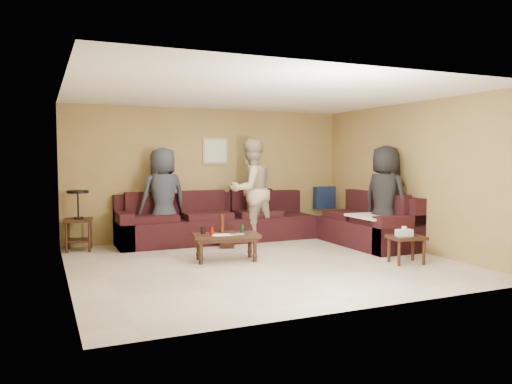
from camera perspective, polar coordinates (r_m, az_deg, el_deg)
room at (r=7.37m, az=0.85°, el=4.66°), size 5.60×5.50×2.50m
sectional_sofa at (r=9.18m, az=1.57°, el=-3.84°), size 4.65×2.90×0.97m
coffee_table at (r=7.63m, az=-3.47°, el=-5.23°), size 1.07×0.67×0.69m
end_table_left at (r=8.92m, az=-19.64°, el=-2.94°), size 0.51×0.51×1.02m
side_table_right at (r=7.75m, az=16.76°, el=-5.18°), size 0.56×0.49×0.56m
waste_bin at (r=8.75m, az=-3.31°, el=-5.41°), size 0.32×0.32×0.29m
wall_art at (r=9.72m, az=-4.65°, el=4.71°), size 0.52×0.04×0.52m
person_left at (r=9.02m, az=-10.57°, el=-0.53°), size 0.95×0.72×1.75m
person_middle at (r=9.29m, az=-0.61°, el=0.20°), size 1.09×0.95×1.92m
person_right at (r=8.75m, az=14.56°, el=-0.65°), size 0.76×0.98×1.77m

